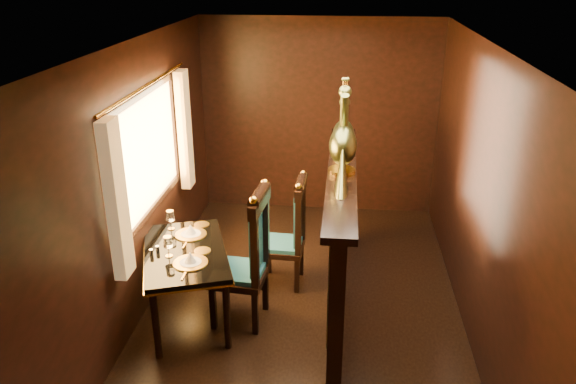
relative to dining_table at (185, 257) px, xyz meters
name	(u,v)px	position (x,y,z in m)	size (l,w,h in m)	color
ground	(302,313)	(1.06, 0.15, -0.64)	(5.00, 5.00, 0.00)	black
room_shell	(294,155)	(0.97, 0.17, 0.94)	(3.04, 5.04, 2.52)	black
partition	(339,234)	(1.38, 0.45, 0.07)	(0.26, 2.70, 1.36)	black
dining_table	(185,257)	(0.00, 0.00, 0.00)	(1.08, 1.38, 0.91)	black
chair_left	(252,254)	(0.61, 0.01, 0.06)	(0.53, 0.55, 1.35)	black
chair_right	(293,229)	(0.92, 0.70, -0.02)	(0.45, 0.48, 1.19)	black
peacock_left	(344,129)	(1.38, 0.38, 1.13)	(0.26, 0.69, 0.82)	#1B5330
peacock_right	(344,122)	(1.38, 0.83, 1.06)	(0.22, 0.58, 0.69)	#1B5330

